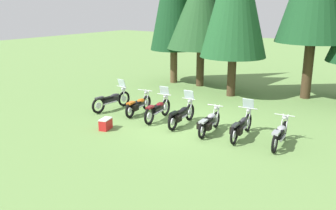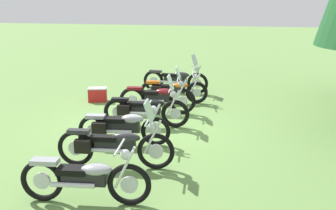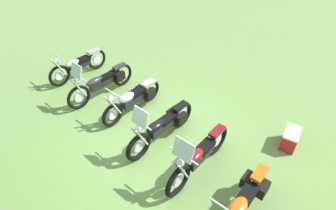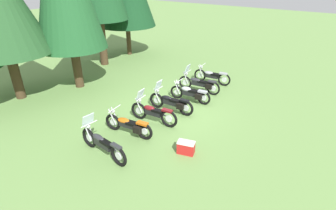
{
  "view_description": "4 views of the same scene",
  "coord_description": "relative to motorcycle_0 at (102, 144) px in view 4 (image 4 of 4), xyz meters",
  "views": [
    {
      "loc": [
        8.0,
        -12.22,
        4.96
      ],
      "look_at": [
        -0.47,
        -0.48,
        0.91
      ],
      "focal_mm": 39.16,
      "sensor_mm": 36.0,
      "label": 1
    },
    {
      "loc": [
        9.55,
        2.67,
        3.25
      ],
      "look_at": [
        -0.22,
        0.5,
        0.57
      ],
      "focal_mm": 42.74,
      "sensor_mm": 36.0,
      "label": 2
    },
    {
      "loc": [
        -3.71,
        2.95,
        4.91
      ],
      "look_at": [
        0.14,
        -0.45,
        0.8
      ],
      "focal_mm": 28.37,
      "sensor_mm": 36.0,
      "label": 3
    },
    {
      "loc": [
        -8.74,
        -6.29,
        5.73
      ],
      "look_at": [
        -0.45,
        -0.16,
        0.51
      ],
      "focal_mm": 28.29,
      "sensor_mm": 36.0,
      "label": 4
    }
  ],
  "objects": [
    {
      "name": "ground_plane",
      "position": [
        4.08,
        0.05,
        -0.48
      ],
      "size": [
        80.0,
        80.0,
        0.0
      ],
      "primitive_type": "plane",
      "color": "#6B934C"
    },
    {
      "name": "motorcycle_0",
      "position": [
        0.0,
        0.0,
        0.0
      ],
      "size": [
        0.65,
        2.38,
        1.39
      ],
      "rotation": [
        0.0,
        0.0,
        1.5
      ],
      "color": "black",
      "rests_on": "ground_plane"
    },
    {
      "name": "motorcycle_1",
      "position": [
        1.48,
        0.17,
        -0.04
      ],
      "size": [
        0.83,
        2.17,
        1.0
      ],
      "rotation": [
        0.0,
        0.0,
        1.73
      ],
      "color": "black",
      "rests_on": "ground_plane"
    },
    {
      "name": "motorcycle_2",
      "position": [
        2.75,
        0.02,
        0.01
      ],
      "size": [
        0.68,
        2.22,
        1.39
      ],
      "rotation": [
        0.0,
        0.0,
        1.71
      ],
      "color": "black",
      "rests_on": "ground_plane"
    },
    {
      "name": "motorcycle_3",
      "position": [
        4.01,
        -0.02,
        -0.01
      ],
      "size": [
        0.67,
        2.26,
        1.38
      ],
      "rotation": [
        0.0,
        0.0,
        1.67
      ],
      "color": "black",
      "rests_on": "ground_plane"
    },
    {
      "name": "motorcycle_4",
      "position": [
        5.41,
        -0.16,
        -0.03
      ],
      "size": [
        0.75,
        2.12,
        0.99
      ],
      "rotation": [
        0.0,
        0.0,
        1.7
      ],
      "color": "black",
      "rests_on": "ground_plane"
    },
    {
      "name": "motorcycle_5",
      "position": [
        6.66,
        0.09,
        0.0
      ],
      "size": [
        0.77,
        2.34,
        1.38
      ],
      "rotation": [
        0.0,
        0.0,
        1.68
      ],
      "color": "black",
      "rests_on": "ground_plane"
    },
    {
      "name": "motorcycle_6",
      "position": [
        8.13,
        0.14,
        -0.02
      ],
      "size": [
        0.73,
        2.17,
        1.01
      ],
      "rotation": [
        0.0,
        0.0,
        1.69
      ],
      "color": "black",
      "rests_on": "ground_plane"
    },
    {
      "name": "picnic_cooler",
      "position": [
        1.8,
        -2.24,
        -0.25
      ],
      "size": [
        0.5,
        0.67,
        0.46
      ],
      "color": "red",
      "rests_on": "ground_plane"
    }
  ]
}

